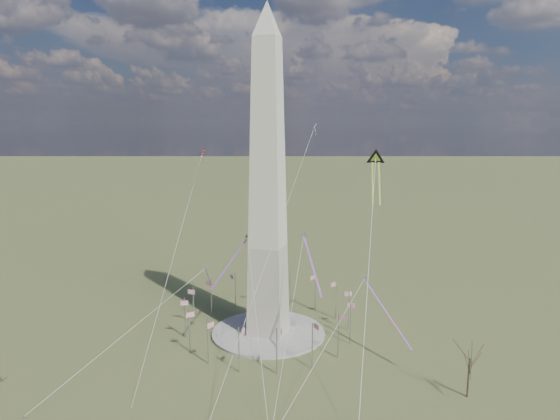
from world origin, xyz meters
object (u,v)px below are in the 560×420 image
(kite_delta_black, at_px, (376,161))
(person_west, at_px, (24,420))
(tree_near, at_px, (470,356))
(washington_monument, at_px, (268,184))

(kite_delta_black, bearing_deg, person_west, 38.98)
(tree_near, distance_m, kite_delta_black, 61.77)
(washington_monument, height_order, tree_near, washington_monument)
(washington_monument, relative_size, tree_near, 6.59)
(washington_monument, relative_size, person_west, 65.36)
(person_west, bearing_deg, washington_monument, -88.69)
(washington_monument, relative_size, kite_delta_black, 5.49)
(tree_near, bearing_deg, person_west, -157.75)
(washington_monument, height_order, kite_delta_black, washington_monument)
(kite_delta_black, bearing_deg, washington_monument, 13.56)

